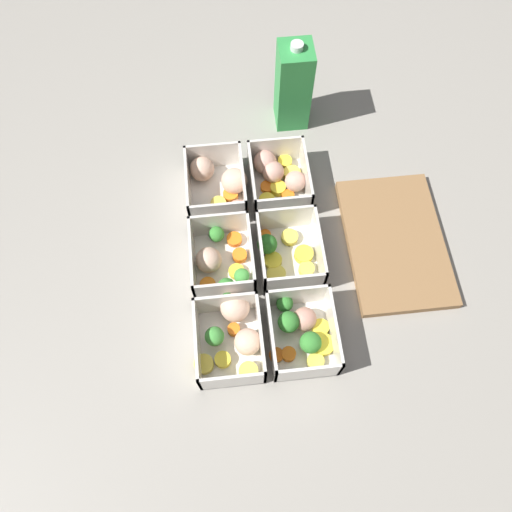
# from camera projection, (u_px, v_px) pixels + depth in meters

# --- Properties ---
(ground_plane) EXTENTS (4.00, 4.00, 0.00)m
(ground_plane) POSITION_uv_depth(u_px,v_px,m) (256.00, 262.00, 0.94)
(ground_plane) COLOR gray
(container_near_left) EXTENTS (0.16, 0.13, 0.07)m
(container_near_left) POSITION_uv_depth(u_px,v_px,m) (220.00, 187.00, 0.98)
(container_near_left) COLOR silver
(container_near_left) RESTS_ON ground_plane
(container_near_center) EXTENTS (0.14, 0.11, 0.07)m
(container_near_center) POSITION_uv_depth(u_px,v_px,m) (221.00, 261.00, 0.91)
(container_near_center) COLOR silver
(container_near_center) RESTS_ON ground_plane
(container_near_right) EXTENTS (0.17, 0.13, 0.07)m
(container_near_right) POSITION_uv_depth(u_px,v_px,m) (233.00, 335.00, 0.85)
(container_near_right) COLOR silver
(container_near_right) RESTS_ON ground_plane
(container_far_left) EXTENTS (0.16, 0.12, 0.07)m
(container_far_left) POSITION_uv_depth(u_px,v_px,m) (279.00, 178.00, 0.99)
(container_far_left) COLOR silver
(container_far_left) RESTS_ON ground_plane
(container_far_center) EXTENTS (0.14, 0.11, 0.07)m
(container_far_center) POSITION_uv_depth(u_px,v_px,m) (286.00, 252.00, 0.92)
(container_far_center) COLOR silver
(container_far_center) RESTS_ON ground_plane
(container_far_right) EXTENTS (0.14, 0.12, 0.07)m
(container_far_right) POSITION_uv_depth(u_px,v_px,m) (302.00, 331.00, 0.86)
(container_far_right) COLOR silver
(container_far_right) RESTS_ON ground_plane
(juice_carton) EXTENTS (0.07, 0.07, 0.20)m
(juice_carton) POSITION_uv_depth(u_px,v_px,m) (293.00, 86.00, 1.00)
(juice_carton) COLOR green
(juice_carton) RESTS_ON ground_plane
(cutting_board) EXTENTS (0.28, 0.18, 0.02)m
(cutting_board) POSITION_uv_depth(u_px,v_px,m) (395.00, 242.00, 0.95)
(cutting_board) COLOR olive
(cutting_board) RESTS_ON ground_plane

